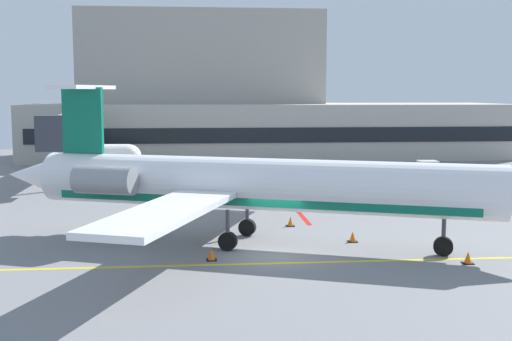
# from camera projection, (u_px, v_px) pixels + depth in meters

# --- Properties ---
(ground) EXTENTS (120.00, 120.00, 0.11)m
(ground) POSITION_uv_depth(u_px,v_px,m) (276.00, 256.00, 30.41)
(ground) COLOR slate
(terminal_building) EXTENTS (55.29, 15.84, 17.12)m
(terminal_building) POSITION_uv_depth(u_px,v_px,m) (243.00, 102.00, 77.80)
(terminal_building) COLOR #ADA89E
(terminal_building) RESTS_ON ground
(jet_bridge_west) EXTENTS (2.40, 20.99, 5.88)m
(jet_bridge_west) POSITION_uv_depth(u_px,v_px,m) (76.00, 127.00, 57.00)
(jet_bridge_west) COLOR silver
(jet_bridge_west) RESTS_ON ground
(regional_jet) EXTENTS (27.35, 22.65, 7.93)m
(regional_jet) POSITION_uv_depth(u_px,v_px,m) (249.00, 184.00, 32.43)
(regional_jet) COLOR white
(regional_jet) RESTS_ON ground
(baggage_tug) EXTENTS (2.84, 3.71, 2.16)m
(baggage_tug) POSITION_uv_depth(u_px,v_px,m) (142.00, 177.00, 50.81)
(baggage_tug) COLOR #E5B20C
(baggage_tug) RESTS_ON ground
(pushback_tractor) EXTENTS (3.52, 3.16, 1.97)m
(pushback_tractor) POSITION_uv_depth(u_px,v_px,m) (337.00, 176.00, 51.96)
(pushback_tractor) COLOR silver
(pushback_tractor) RESTS_ON ground
(belt_loader) EXTENTS (3.98, 2.00, 1.96)m
(belt_loader) POSITION_uv_depth(u_px,v_px,m) (436.00, 173.00, 53.90)
(belt_loader) COLOR silver
(belt_loader) RESTS_ON ground
(fuel_tank) EXTENTS (7.82, 2.82, 2.73)m
(fuel_tank) POSITION_uv_depth(u_px,v_px,m) (100.00, 157.00, 61.45)
(fuel_tank) COLOR white
(fuel_tank) RESTS_ON ground
(safety_cone_alpha) EXTENTS (0.47, 0.47, 0.55)m
(safety_cone_alpha) POSITION_uv_depth(u_px,v_px,m) (353.00, 237.00, 33.11)
(safety_cone_alpha) COLOR orange
(safety_cone_alpha) RESTS_ON ground
(safety_cone_bravo) EXTENTS (0.47, 0.47, 0.55)m
(safety_cone_bravo) POSITION_uv_depth(u_px,v_px,m) (211.00, 255.00, 29.46)
(safety_cone_bravo) COLOR orange
(safety_cone_bravo) RESTS_ON ground
(safety_cone_charlie) EXTENTS (0.47, 0.47, 0.55)m
(safety_cone_charlie) POSITION_uv_depth(u_px,v_px,m) (468.00, 258.00, 28.88)
(safety_cone_charlie) COLOR orange
(safety_cone_charlie) RESTS_ON ground
(safety_cone_delta) EXTENTS (0.47, 0.47, 0.55)m
(safety_cone_delta) POSITION_uv_depth(u_px,v_px,m) (290.00, 222.00, 37.00)
(safety_cone_delta) COLOR orange
(safety_cone_delta) RESTS_ON ground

